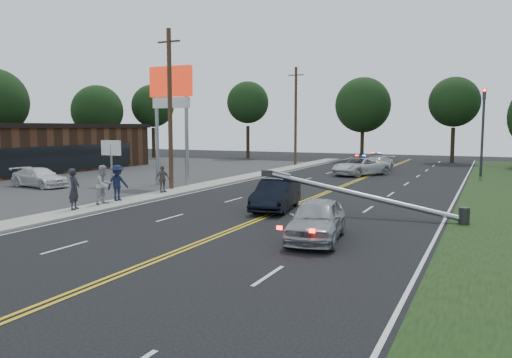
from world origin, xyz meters
The scene contains 24 objects.
ground centered at (0.00, 0.00, 0.00)m, with size 120.00×120.00×0.00m, color black.
parking_lot centered at (-20.00, 10.00, 0.01)m, with size 25.00×60.00×0.01m, color #2D2D2D.
sidewalk centered at (-8.40, 10.00, 0.06)m, with size 1.80×70.00×0.12m, color #A09B91.
centerline_yellow centered at (0.00, 10.00, 0.01)m, with size 0.36×80.00×0.00m, color gold.
pylon_sign centered at (-10.50, 14.00, 6.00)m, with size 3.20×0.35×8.00m.
small_sign centered at (-14.00, 12.00, 2.33)m, with size 1.60×0.14×3.10m.
traffic_signal centered at (8.30, 30.00, 4.21)m, with size 0.28×0.41×7.05m.
fallen_streetlight centered at (4.19, 8.00, 0.92)m, with size 9.36×0.44×1.91m.
utility_pole_mid centered at (-9.20, 12.00, 5.08)m, with size 1.60×0.28×10.00m.
utility_pole_far centered at (-9.20, 34.00, 5.08)m, with size 1.60×0.28×10.00m.
tree_3 centered at (-34.42, 32.87, 5.91)m, with size 6.18×6.18×9.01m.
tree_4 centered at (-30.84, 39.08, 6.66)m, with size 5.45×5.45×9.41m.
tree_5 centered at (-19.22, 43.33, 7.05)m, with size 5.30×5.30×9.72m.
tree_6 centered at (-5.06, 45.56, 6.56)m, with size 6.54×6.54×9.85m.
tree_7 centered at (5.04, 45.95, 6.72)m, with size 5.53×5.53×9.51m.
crashed_sedan centered at (-0.30, 7.96, 0.74)m, with size 1.56×4.46×1.47m, color black.
waiting_sedan centered at (3.51, 2.66, 0.74)m, with size 1.74×4.34×1.48m, color #9D9FA4.
parked_car centered at (-18.13, 9.69, 0.64)m, with size 1.80×4.42×1.28m, color white.
emergency_a centered at (-0.75, 26.84, 0.73)m, with size 2.42×5.24×1.46m, color silver.
emergency_b centered at (-0.49, 31.68, 0.66)m, with size 1.86×4.58×1.33m, color silver.
bystander_a centered at (-8.67, 3.39, 1.09)m, with size 0.71×0.47×1.95m, color #222229.
bystander_b centered at (-8.62, 5.31, 1.10)m, with size 0.95×0.74×1.96m, color #A6A5AA.
bystander_c centered at (-8.75, 6.48, 1.06)m, with size 1.22×0.70×1.89m, color #171C3A.
bystander_d centered at (-8.60, 10.24, 0.92)m, with size 0.94×0.39×1.60m, color #63564F.
Camera 1 is at (8.99, -13.98, 4.01)m, focal length 35.00 mm.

